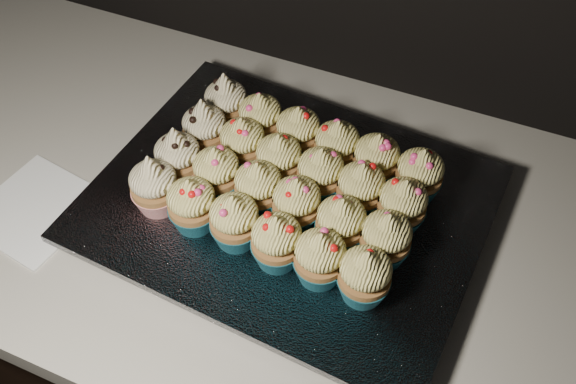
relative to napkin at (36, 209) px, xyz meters
name	(u,v)px	position (x,y,z in m)	size (l,w,h in m)	color
cabinet	(181,319)	(0.08, 0.13, -0.47)	(2.40, 0.60, 0.86)	black
worktop	(142,171)	(0.08, 0.13, -0.02)	(2.44, 0.64, 0.04)	beige
napkin	(36,209)	(0.00, 0.00, 0.00)	(0.15, 0.15, 0.00)	white
baking_tray	(288,211)	(0.32, 0.13, 0.01)	(0.46, 0.35, 0.02)	black
foil_lining	(288,203)	(0.32, 0.13, 0.03)	(0.50, 0.39, 0.01)	silver
cupcake_0	(154,185)	(0.17, 0.05, 0.07)	(0.06, 0.06, 0.10)	#B2181C
cupcake_1	(192,205)	(0.23, 0.05, 0.07)	(0.06, 0.06, 0.08)	#175E70
cupcake_2	(235,221)	(0.29, 0.04, 0.07)	(0.06, 0.06, 0.08)	#175E70
cupcake_3	(277,241)	(0.35, 0.04, 0.07)	(0.06, 0.06, 0.08)	#175E70
cupcake_4	(320,258)	(0.40, 0.03, 0.07)	(0.06, 0.06, 0.08)	#175E70
cupcake_5	(365,276)	(0.46, 0.03, 0.07)	(0.06, 0.06, 0.08)	#175E70
cupcake_6	(178,157)	(0.17, 0.11, 0.07)	(0.06, 0.06, 0.10)	#B2181C
cupcake_7	(217,173)	(0.23, 0.10, 0.07)	(0.06, 0.06, 0.08)	#175E70
cupcake_8	(258,188)	(0.29, 0.10, 0.07)	(0.06, 0.06, 0.08)	#175E70
cupcake_9	(297,203)	(0.35, 0.10, 0.07)	(0.06, 0.06, 0.08)	#175E70
cupcake_10	(341,223)	(0.41, 0.09, 0.07)	(0.06, 0.06, 0.08)	#175E70
cupcake_11	(386,239)	(0.46, 0.09, 0.07)	(0.06, 0.06, 0.08)	#175E70
cupcake_12	(205,129)	(0.18, 0.17, 0.07)	(0.06, 0.06, 0.10)	#B2181C
cupcake_13	(243,143)	(0.24, 0.17, 0.07)	(0.06, 0.06, 0.08)	#175E70
cupcake_14	(279,160)	(0.30, 0.16, 0.07)	(0.06, 0.06, 0.08)	#175E70
cupcake_15	(320,174)	(0.35, 0.16, 0.07)	(0.06, 0.06, 0.08)	#175E70
cupcake_16	(361,189)	(0.41, 0.15, 0.07)	(0.06, 0.06, 0.08)	#175E70
cupcake_17	(402,205)	(0.47, 0.15, 0.07)	(0.06, 0.06, 0.08)	#175E70
cupcake_18	(226,103)	(0.18, 0.23, 0.07)	(0.06, 0.06, 0.10)	#B2181C
cupcake_19	(260,119)	(0.24, 0.22, 0.07)	(0.06, 0.06, 0.08)	#175E70
cupcake_20	(298,132)	(0.30, 0.22, 0.07)	(0.06, 0.06, 0.08)	#175E70
cupcake_21	(337,146)	(0.36, 0.21, 0.07)	(0.06, 0.06, 0.08)	#175E70
cupcake_22	(376,160)	(0.41, 0.21, 0.07)	(0.06, 0.06, 0.08)	#175E70
cupcake_23	(419,175)	(0.47, 0.21, 0.07)	(0.06, 0.06, 0.08)	#175E70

